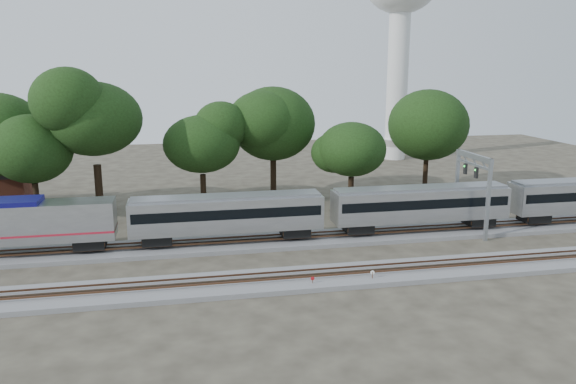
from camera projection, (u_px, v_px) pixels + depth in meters
ground at (231, 269)px, 47.52m from camera, size 160.00×160.00×0.00m
track_far at (225, 244)px, 53.21m from camera, size 160.00×5.00×0.73m
track_near at (236, 284)px, 43.65m from camera, size 160.00×5.00×0.73m
train at (422, 203)px, 56.31m from camera, size 93.45×3.23×4.76m
switch_stand_red at (313, 281)px, 43.26m from camera, size 0.29×0.05×0.91m
switch_stand_white at (372, 275)px, 44.21m from camera, size 0.32×0.15×1.05m
switch_lever at (319, 288)px, 43.00m from camera, size 0.51×0.32×0.30m
water_tower at (401, 4)px, 97.16m from camera, size 13.20×13.20×36.54m
signal_gantry at (473, 175)px, 56.74m from camera, size 0.57×6.69×8.14m
tree_2 at (32, 149)px, 59.63m from camera, size 8.26×8.26×11.64m
tree_3 at (94, 119)px, 61.38m from camera, size 11.26×11.26×15.88m
tree_4 at (202, 144)px, 65.51m from camera, size 7.94×7.94×11.19m
tree_5 at (273, 124)px, 70.29m from camera, size 9.81×9.81×13.82m
tree_6 at (352, 149)px, 65.64m from camera, size 7.32×7.32×10.33m
tree_7 at (428, 125)px, 74.34m from camera, size 9.23×9.23×13.01m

